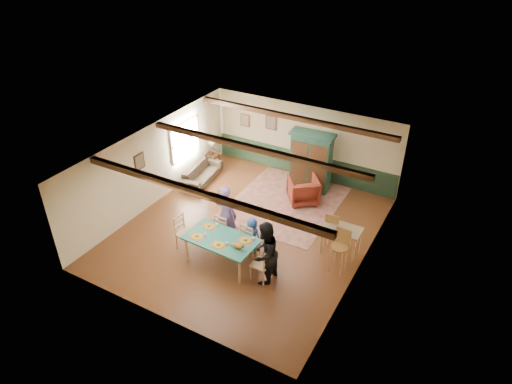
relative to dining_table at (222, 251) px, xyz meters
The scene contains 35 objects.
floor 1.67m from the dining_table, 94.38° to the left, with size 8.00×8.00×0.00m, color #512A16.
wall_back 5.69m from the dining_table, 91.26° to the left, with size 7.00×0.02×2.70m, color beige.
wall_left 4.08m from the dining_table, 156.00° to the left, with size 0.02×8.00×2.70m, color beige.
wall_right 3.86m from the dining_table, 25.54° to the left, with size 0.02×8.00×2.70m, color beige.
ceiling 2.81m from the dining_table, 94.38° to the left, with size 7.00×8.00×0.02m, color white.
wainscot_back 5.59m from the dining_table, 91.26° to the left, with size 6.95×0.03×0.90m, color #1C3422.
ceiling_beam_front 2.31m from the dining_table, 100.19° to the right, with size 6.95×0.16×0.16m, color black.
ceiling_beam_mid 2.99m from the dining_table, 93.51° to the left, with size 6.95×0.16×0.16m, color black.
ceiling_beam_back 5.11m from the dining_table, 91.53° to the left, with size 6.95×0.16×0.16m, color black.
window_left 5.02m from the dining_table, 137.32° to the left, with size 0.06×1.60×1.30m, color white, non-canonical shape.
picture_left_wall 3.97m from the dining_table, 164.26° to the left, with size 0.04×0.42×0.52m, color gray, non-canonical shape.
picture_back_a 5.93m from the dining_table, 104.30° to the left, with size 0.45×0.04×0.55m, color gray, non-canonical shape.
picture_back_b 6.25m from the dining_table, 114.32° to the left, with size 0.38×0.04×0.48m, color gray, non-canonical shape.
dining_table is the anchor object (origin of this frame).
dining_chair_far_left 0.90m from the dining_table, 116.73° to the left, with size 0.46×0.48×1.03m, color tan, non-canonical shape.
dining_chair_far_right 0.90m from the dining_table, 58.62° to the left, with size 0.46×0.48×1.03m, color tan, non-canonical shape.
dining_chair_end_left 1.26m from the dining_table, behind, with size 0.46×0.48×1.03m, color tan, non-canonical shape.
dining_chair_end_right 1.26m from the dining_table, ahead, with size 0.46×0.48×1.03m, color tan, non-canonical shape.
person_man 1.11m from the dining_table, 114.24° to the left, with size 0.68×0.45×1.88m, color slate.
person_woman 1.45m from the dining_table, ahead, with size 0.87×0.68×1.80m, color black.
person_child 0.98m from the dining_table, 61.11° to the left, with size 0.53×0.35×1.09m, color #294DA4.
cat 0.79m from the dining_table, 12.63° to the right, with size 0.39×0.15×0.20m, color orange, non-canonical shape.
place_setting_near_left 0.80m from the dining_table, 157.88° to the right, with size 0.44×0.33×0.11m, color gold, non-canonical shape.
place_setting_near_center 0.55m from the dining_table, 70.52° to the right, with size 0.44×0.33×0.11m, color gold, non-canonical shape.
place_setting_far_left 0.80m from the dining_table, 153.23° to the left, with size 0.44×0.33×0.11m, color gold, non-canonical shape.
place_setting_far_right 0.80m from the dining_table, 22.12° to the left, with size 0.44×0.33×0.11m, color gold, non-canonical shape.
area_rug 3.58m from the dining_table, 86.73° to the left, with size 3.30×3.91×0.01m, color tan.
armoire 4.91m from the dining_table, 84.02° to the left, with size 1.49×0.60×2.11m, color #143328.
armchair 3.98m from the dining_table, 80.38° to the left, with size 0.94×0.97×0.88m, color #4B140F.
sofa 4.64m from the dining_table, 132.01° to the left, with size 1.97×0.77×0.57m, color #393024.
end_table 5.66m from the dining_table, 126.42° to the left, with size 0.42×0.42×0.52m, color black, non-canonical shape.
table_lamp 5.67m from the dining_table, 126.42° to the left, with size 0.26×0.26×0.48m, color beige, non-canonical shape.
counter_table 3.33m from the dining_table, 35.83° to the left, with size 1.07×0.62×0.89m, color #B7B08E, non-canonical shape.
bar_stool_left 3.02m from the dining_table, 37.76° to the left, with size 0.41×0.45×1.15m, color #A1753E, non-canonical shape.
bar_stool_right 3.16m from the dining_table, 23.18° to the left, with size 0.45×0.49×1.27m, color #A1753E, non-canonical shape.
Camera 1 is at (5.70, -9.66, 8.33)m, focal length 32.00 mm.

